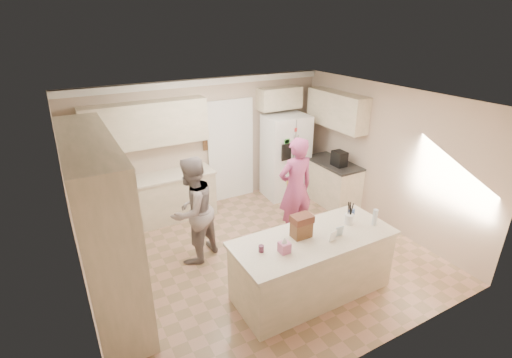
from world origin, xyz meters
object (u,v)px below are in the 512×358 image
refrigerator (285,156)px  island_base (312,266)px  dollhouse_body (301,229)px  teen_boy (193,211)px  utensil_crock (349,219)px  teen_girl (295,188)px  coffee_maker (339,159)px  tissue_box (284,247)px

refrigerator → island_base: size_ratio=0.82×
dollhouse_body → teen_boy: (-1.01, 1.49, -0.16)m
island_base → utensil_crock: (0.65, 0.05, 0.56)m
teen_girl → utensil_crock: bearing=90.7°
coffee_maker → teen_boy: teen_boy is taller
utensil_crock → teen_girl: size_ratio=0.08×
teen_boy → dollhouse_body: bearing=94.4°
dollhouse_body → teen_girl: (0.83, 1.33, -0.11)m
refrigerator → coffee_maker: 1.20m
tissue_box → dollhouse_body: (0.40, 0.20, 0.04)m
refrigerator → coffee_maker: refrigerator is taller
coffee_maker → teen_boy: bearing=-174.5°
refrigerator → tissue_box: 3.62m
island_base → dollhouse_body: (-0.15, 0.10, 0.60)m
coffee_maker → tissue_box: 3.28m
dollhouse_body → coffee_maker: bearing=39.3°
island_base → teen_girl: 1.65m
teen_girl → coffee_maker: bearing=-159.3°
refrigerator → island_base: 3.29m
refrigerator → island_base: (-1.44, -2.92, -0.46)m
coffee_maker → island_base: size_ratio=0.14×
island_base → teen_boy: (-1.16, 1.59, 0.44)m
teen_girl → dollhouse_body: bearing=60.0°
island_base → utensil_crock: bearing=4.4°
coffee_maker → tissue_box: bearing=-142.4°
island_base → tissue_box: (-0.55, -0.10, 0.56)m
tissue_box → dollhouse_body: bearing=26.6°
coffee_maker → teen_girl: size_ratio=0.16×
teen_boy → teen_girl: (1.84, -0.16, 0.04)m
tissue_box → teen_girl: size_ratio=0.08×
tissue_box → teen_girl: 1.96m
tissue_box → teen_boy: size_ratio=0.08×
coffee_maker → utensil_crock: 2.32m
island_base → dollhouse_body: size_ratio=8.46×
island_base → teen_girl: bearing=64.7°
refrigerator → teen_girl: 1.67m
utensil_crock → tissue_box: 1.21m
refrigerator → teen_boy: refrigerator is taller
utensil_crock → dollhouse_body: 0.80m
coffee_maker → utensil_crock: bearing=-127.1°
dollhouse_body → teen_girl: 1.57m
utensil_crock → tissue_box: bearing=-172.9°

